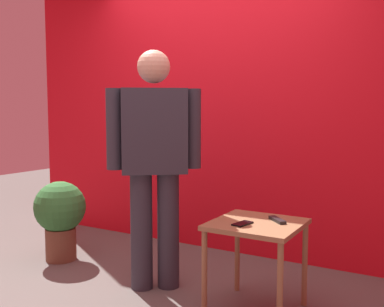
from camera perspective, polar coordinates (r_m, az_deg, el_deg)
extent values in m
plane|color=#59544F|center=(3.25, -8.08, -17.98)|extent=(12.00, 12.00, 0.00)
cube|color=red|center=(4.15, 3.60, 10.12)|extent=(4.41, 0.12, 3.26)
cylinder|color=#2D2D38|center=(3.29, -6.48, -9.84)|extent=(0.22, 0.22, 0.85)
cylinder|color=#2D2D38|center=(3.30, -3.06, -9.76)|extent=(0.22, 0.22, 0.85)
cube|color=#2D2D38|center=(3.18, -4.87, 2.88)|extent=(0.50, 0.46, 0.60)
cube|color=#2D4784|center=(3.30, -4.98, 3.49)|extent=(0.11, 0.09, 0.50)
cube|color=silver|center=(3.30, -4.98, 3.18)|extent=(0.04, 0.03, 0.46)
cylinder|color=#2D2D38|center=(3.18, -9.93, 3.09)|extent=(0.16, 0.16, 0.57)
cylinder|color=#2D2D38|center=(3.20, 0.15, 3.19)|extent=(0.16, 0.16, 0.57)
sphere|color=tan|center=(3.19, -4.93, 11.01)|extent=(0.23, 0.23, 0.23)
cube|color=olive|center=(2.89, 8.28, -8.97)|extent=(0.55, 0.55, 0.03)
cylinder|color=olive|center=(2.87, 1.59, -15.16)|extent=(0.04, 0.04, 0.56)
cylinder|color=olive|center=(2.68, 11.19, -16.75)|extent=(0.04, 0.04, 0.56)
cylinder|color=olive|center=(3.28, 5.81, -12.51)|extent=(0.04, 0.04, 0.56)
cylinder|color=olive|center=(3.12, 14.23, -13.60)|extent=(0.04, 0.04, 0.56)
cube|color=black|center=(2.82, 6.48, -8.90)|extent=(0.10, 0.16, 0.01)
cube|color=black|center=(2.92, 10.86, -8.35)|extent=(0.15, 0.15, 0.02)
cylinder|color=brown|center=(4.10, -16.43, -11.03)|extent=(0.26, 0.26, 0.28)
sphere|color=#2D7233|center=(4.03, -16.55, -6.56)|extent=(0.44, 0.44, 0.44)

